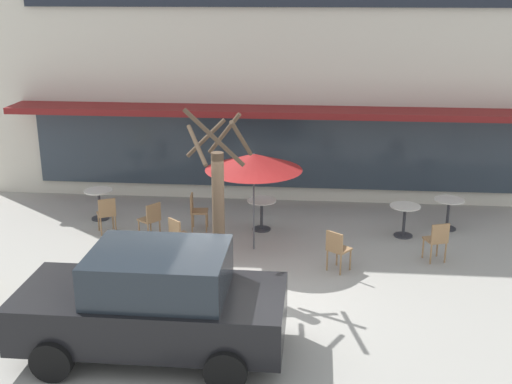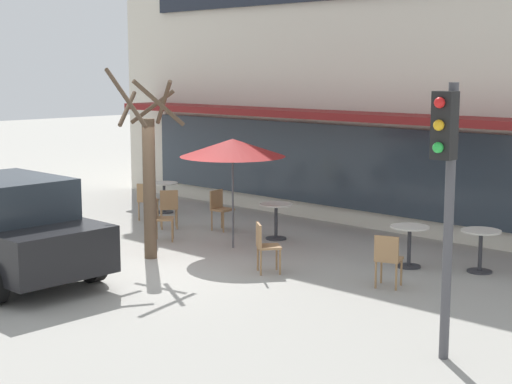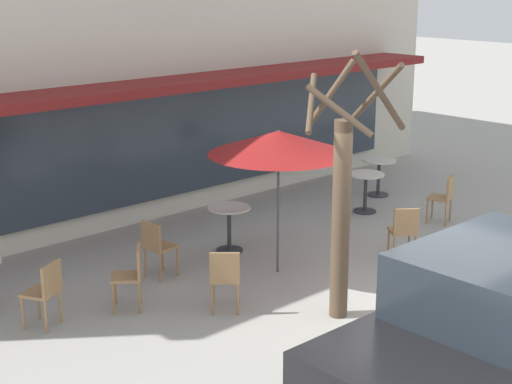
{
  "view_description": "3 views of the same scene",
  "coord_description": "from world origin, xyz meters",
  "px_view_note": "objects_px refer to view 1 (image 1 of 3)",
  "views": [
    {
      "loc": [
        1.11,
        -10.67,
        5.64
      ],
      "look_at": [
        -0.15,
        3.15,
        1.13
      ],
      "focal_mm": 45.0,
      "sensor_mm": 36.0,
      "label": 1
    },
    {
      "loc": [
        10.81,
        -8.34,
        3.54
      ],
      "look_at": [
        0.17,
        2.85,
        1.13
      ],
      "focal_mm": 55.0,
      "sensor_mm": 36.0,
      "label": 2
    },
    {
      "loc": [
        -8.06,
        -5.48,
        4.41
      ],
      "look_at": [
        0.2,
        3.36,
        1.03
      ],
      "focal_mm": 55.0,
      "sensor_mm": 36.0,
      "label": 3
    }
  ],
  "objects_px": {
    "cafe_table_near_wall": "(405,215)",
    "cafe_chair_3": "(107,212)",
    "parked_sedan": "(154,303)",
    "cafe_chair_4": "(437,239)",
    "cafe_chair_5": "(337,248)",
    "cafe_table_mid_patio": "(262,209)",
    "cafe_chair_1": "(151,218)",
    "patio_umbrella_green_folded": "(254,162)",
    "cafe_table_streetside": "(448,209)",
    "street_tree": "(218,204)",
    "cafe_chair_0": "(196,209)",
    "cafe_chair_2": "(179,234)",
    "cafe_table_by_tree": "(99,199)"
  },
  "relations": [
    {
      "from": "cafe_table_mid_patio",
      "to": "cafe_chair_3",
      "type": "height_order",
      "value": "cafe_chair_3"
    },
    {
      "from": "cafe_table_by_tree",
      "to": "street_tree",
      "type": "distance_m",
      "value": 4.95
    },
    {
      "from": "cafe_chair_0",
      "to": "cafe_chair_1",
      "type": "bearing_deg",
      "value": -142.94
    },
    {
      "from": "cafe_table_near_wall",
      "to": "cafe_chair_2",
      "type": "bearing_deg",
      "value": -161.42
    },
    {
      "from": "cafe_chair_0",
      "to": "street_tree",
      "type": "distance_m",
      "value": 3.13
    },
    {
      "from": "cafe_chair_1",
      "to": "cafe_chair_3",
      "type": "xyz_separation_m",
      "value": [
        -1.13,
        0.28,
        0.0
      ]
    },
    {
      "from": "cafe_table_mid_patio",
      "to": "cafe_chair_0",
      "type": "xyz_separation_m",
      "value": [
        -1.56,
        -0.15,
        0.01
      ]
    },
    {
      "from": "patio_umbrella_green_folded",
      "to": "cafe_chair_4",
      "type": "relative_size",
      "value": 2.47
    },
    {
      "from": "cafe_table_streetside",
      "to": "cafe_table_by_tree",
      "type": "xyz_separation_m",
      "value": [
        -8.57,
        -0.07,
        0.0
      ]
    },
    {
      "from": "cafe_chair_2",
      "to": "cafe_chair_1",
      "type": "bearing_deg",
      "value": 131.93
    },
    {
      "from": "cafe_table_by_tree",
      "to": "cafe_chair_1",
      "type": "bearing_deg",
      "value": -36.85
    },
    {
      "from": "cafe_chair_0",
      "to": "cafe_chair_5",
      "type": "distance_m",
      "value": 3.88
    },
    {
      "from": "cafe_table_streetside",
      "to": "street_tree",
      "type": "relative_size",
      "value": 0.21
    },
    {
      "from": "cafe_chair_1",
      "to": "cafe_table_mid_patio",
      "type": "bearing_deg",
      "value": 18.8
    },
    {
      "from": "cafe_chair_1",
      "to": "cafe_chair_0",
      "type": "bearing_deg",
      "value": 37.06
    },
    {
      "from": "cafe_table_near_wall",
      "to": "cafe_chair_3",
      "type": "relative_size",
      "value": 0.85
    },
    {
      "from": "cafe_chair_4",
      "to": "cafe_chair_5",
      "type": "xyz_separation_m",
      "value": [
        -2.12,
        -0.68,
        0.0
      ]
    },
    {
      "from": "cafe_chair_4",
      "to": "parked_sedan",
      "type": "relative_size",
      "value": 0.21
    },
    {
      "from": "cafe_table_streetside",
      "to": "cafe_chair_0",
      "type": "height_order",
      "value": "cafe_chair_0"
    },
    {
      "from": "cafe_chair_3",
      "to": "cafe_table_streetside",
      "type": "bearing_deg",
      "value": 7.18
    },
    {
      "from": "cafe_chair_1",
      "to": "cafe_chair_2",
      "type": "xyz_separation_m",
      "value": [
        0.85,
        -0.94,
        0.0
      ]
    },
    {
      "from": "parked_sedan",
      "to": "patio_umbrella_green_folded",
      "type": "bearing_deg",
      "value": 74.87
    },
    {
      "from": "cafe_chair_0",
      "to": "cafe_table_near_wall",
      "type": "bearing_deg",
      "value": 0.4
    },
    {
      "from": "cafe_chair_0",
      "to": "cafe_chair_3",
      "type": "xyz_separation_m",
      "value": [
        -2.06,
        -0.42,
        0.0
      ]
    },
    {
      "from": "cafe_table_streetside",
      "to": "cafe_table_mid_patio",
      "type": "distance_m",
      "value": 4.48
    },
    {
      "from": "cafe_table_near_wall",
      "to": "cafe_chair_5",
      "type": "distance_m",
      "value": 2.65
    },
    {
      "from": "cafe_table_near_wall",
      "to": "parked_sedan",
      "type": "height_order",
      "value": "parked_sedan"
    },
    {
      "from": "cafe_table_by_tree",
      "to": "cafe_chair_5",
      "type": "bearing_deg",
      "value": -23.9
    },
    {
      "from": "cafe_chair_2",
      "to": "cafe_chair_5",
      "type": "height_order",
      "value": "same"
    },
    {
      "from": "cafe_table_by_tree",
      "to": "cafe_chair_5",
      "type": "relative_size",
      "value": 0.85
    },
    {
      "from": "parked_sedan",
      "to": "cafe_chair_1",
      "type": "bearing_deg",
      "value": 104.8
    },
    {
      "from": "cafe_table_mid_patio",
      "to": "cafe_chair_3",
      "type": "bearing_deg",
      "value": -171.05
    },
    {
      "from": "cafe_table_mid_patio",
      "to": "cafe_chair_5",
      "type": "height_order",
      "value": "cafe_chair_5"
    },
    {
      "from": "cafe_chair_2",
      "to": "street_tree",
      "type": "relative_size",
      "value": 0.25
    },
    {
      "from": "cafe_chair_0",
      "to": "cafe_chair_2",
      "type": "height_order",
      "value": "same"
    },
    {
      "from": "cafe_table_streetside",
      "to": "street_tree",
      "type": "height_order",
      "value": "street_tree"
    },
    {
      "from": "cafe_table_streetside",
      "to": "cafe_chair_3",
      "type": "xyz_separation_m",
      "value": [
        -8.07,
        -1.02,
        0.01
      ]
    },
    {
      "from": "cafe_table_mid_patio",
      "to": "cafe_chair_3",
      "type": "distance_m",
      "value": 3.66
    },
    {
      "from": "cafe_chair_5",
      "to": "patio_umbrella_green_folded",
      "type": "bearing_deg",
      "value": 150.86
    },
    {
      "from": "cafe_table_by_tree",
      "to": "parked_sedan",
      "type": "height_order",
      "value": "parked_sedan"
    },
    {
      "from": "patio_umbrella_green_folded",
      "to": "cafe_chair_5",
      "type": "height_order",
      "value": "patio_umbrella_green_folded"
    },
    {
      "from": "cafe_table_mid_patio",
      "to": "patio_umbrella_green_folded",
      "type": "height_order",
      "value": "patio_umbrella_green_folded"
    },
    {
      "from": "cafe_chair_0",
      "to": "cafe_chair_1",
      "type": "relative_size",
      "value": 1.0
    },
    {
      "from": "cafe_chair_1",
      "to": "cafe_table_by_tree",
      "type": "bearing_deg",
      "value": 143.15
    },
    {
      "from": "cafe_table_near_wall",
      "to": "parked_sedan",
      "type": "distance_m",
      "value": 7.12
    },
    {
      "from": "cafe_table_mid_patio",
      "to": "cafe_chair_0",
      "type": "distance_m",
      "value": 1.56
    },
    {
      "from": "cafe_table_by_tree",
      "to": "cafe_chair_5",
      "type": "height_order",
      "value": "cafe_chair_5"
    },
    {
      "from": "patio_umbrella_green_folded",
      "to": "cafe_chair_3",
      "type": "height_order",
      "value": "patio_umbrella_green_folded"
    },
    {
      "from": "cafe_chair_2",
      "to": "cafe_chair_5",
      "type": "bearing_deg",
      "value": -7.18
    },
    {
      "from": "cafe_chair_1",
      "to": "cafe_chair_5",
      "type": "bearing_deg",
      "value": -17.97
    }
  ]
}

